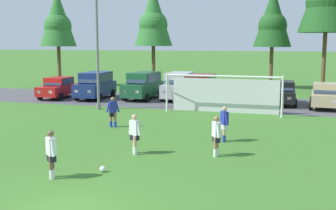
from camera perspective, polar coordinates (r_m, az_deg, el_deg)
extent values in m
plane|color=#3D7028|center=(25.82, 3.37, -1.81)|extent=(400.00, 400.00, 0.00)
cube|color=#4C4C51|center=(32.72, 6.25, 0.32)|extent=(52.00, 8.40, 0.01)
sphere|color=white|center=(15.48, -8.68, -8.41)|extent=(0.22, 0.22, 0.22)
sphere|color=black|center=(15.48, -8.68, -8.39)|extent=(0.08, 0.08, 0.08)
sphere|color=red|center=(15.45, -8.47, -8.44)|extent=(0.07, 0.07, 0.07)
cylinder|color=white|center=(26.79, 14.95, 0.93)|extent=(0.12, 0.12, 2.44)
cylinder|color=white|center=(28.04, -0.17, 1.54)|extent=(0.12, 0.12, 2.44)
cylinder|color=white|center=(27.05, 7.26, 3.82)|extent=(7.32, 0.20, 0.12)
cylinder|color=white|center=(27.66, 15.04, 1.41)|extent=(0.11, 1.94, 2.46)
cylinder|color=white|center=(28.88, 0.37, 1.98)|extent=(0.11, 1.94, 2.46)
cube|color=silver|center=(28.17, 7.57, 1.25)|extent=(6.95, 0.12, 2.20)
cylinder|color=tan|center=(19.87, 7.48, -3.77)|extent=(0.14, 0.14, 0.80)
cylinder|color=tan|center=(20.09, 7.47, -3.64)|extent=(0.14, 0.14, 0.80)
cylinder|color=#232D99|center=(19.92, 7.47, -4.45)|extent=(0.15, 0.15, 0.32)
cylinder|color=#232D99|center=(20.14, 7.46, -4.30)|extent=(0.15, 0.15, 0.32)
cube|color=silver|center=(19.91, 7.49, -2.80)|extent=(0.38, 0.40, 0.28)
cube|color=#232D99|center=(19.84, 7.51, -1.73)|extent=(0.42, 0.45, 0.60)
sphere|color=tan|center=(19.77, 7.54, -0.50)|extent=(0.22, 0.22, 0.22)
cylinder|color=#232D99|center=(19.61, 7.76, -1.91)|extent=(0.21, 0.24, 0.55)
cylinder|color=#232D99|center=(20.08, 7.27, -1.66)|extent=(0.21, 0.24, 0.55)
cylinder|color=#936B4C|center=(17.29, 6.31, -5.58)|extent=(0.14, 0.14, 0.80)
cylinder|color=#936B4C|center=(17.53, 6.51, -5.39)|extent=(0.14, 0.14, 0.80)
cylinder|color=white|center=(17.35, 6.30, -6.35)|extent=(0.15, 0.15, 0.32)
cylinder|color=white|center=(17.58, 6.50, -6.15)|extent=(0.15, 0.15, 0.32)
cube|color=black|center=(17.33, 6.43, -4.46)|extent=(0.37, 0.40, 0.28)
cube|color=white|center=(17.25, 6.45, -3.23)|extent=(0.41, 0.45, 0.60)
sphere|color=#936B4C|center=(17.17, 6.48, -1.82)|extent=(0.22, 0.22, 0.22)
cylinder|color=white|center=(17.02, 6.67, -3.46)|extent=(0.20, 0.24, 0.55)
cylinder|color=white|center=(17.50, 6.24, -3.13)|extent=(0.20, 0.24, 0.55)
cylinder|color=tan|center=(17.57, -4.41, -5.33)|extent=(0.14, 0.14, 0.80)
cylinder|color=tan|center=(17.83, -4.49, -5.13)|extent=(0.14, 0.14, 0.80)
cylinder|color=white|center=(17.63, -4.40, -6.09)|extent=(0.15, 0.15, 0.32)
cylinder|color=white|center=(17.89, -4.48, -5.87)|extent=(0.15, 0.15, 0.32)
cube|color=black|center=(17.63, -4.46, -4.22)|extent=(0.40, 0.33, 0.28)
cube|color=white|center=(17.55, -4.47, -3.00)|extent=(0.44, 0.36, 0.60)
sphere|color=tan|center=(17.47, -4.49, -1.62)|extent=(0.22, 0.22, 0.22)
cylinder|color=white|center=(17.36, -3.95, -3.19)|extent=(0.25, 0.17, 0.55)
cylinder|color=white|center=(17.75, -4.98, -2.95)|extent=(0.25, 0.17, 0.55)
cylinder|color=#936B4C|center=(23.28, -7.04, -1.97)|extent=(0.14, 0.14, 0.80)
cylinder|color=#936B4C|center=(23.38, -7.60, -1.94)|extent=(0.14, 0.14, 0.80)
cylinder|color=#1E38B7|center=(23.33, -7.03, -2.55)|extent=(0.15, 0.15, 0.32)
cylinder|color=#1E38B7|center=(23.42, -7.59, -2.52)|extent=(0.15, 0.15, 0.32)
cube|color=black|center=(23.27, -7.33, -1.18)|extent=(0.40, 0.38, 0.28)
cube|color=#232D99|center=(23.22, -7.35, -0.26)|extent=(0.45, 0.42, 0.60)
sphere|color=#936B4C|center=(23.16, -7.37, 0.80)|extent=(0.22, 0.22, 0.22)
cylinder|color=#232D99|center=(23.24, -6.73, -0.29)|extent=(0.24, 0.21, 0.55)
cylinder|color=#232D99|center=(23.20, -7.97, -0.33)|extent=(0.24, 0.21, 0.55)
cylinder|color=brown|center=(15.21, -15.12, -7.78)|extent=(0.14, 0.14, 0.80)
cylinder|color=brown|center=(14.99, -15.26, -8.02)|extent=(0.14, 0.14, 0.80)
cylinder|color=white|center=(15.27, -15.09, -8.64)|extent=(0.15, 0.15, 0.32)
cylinder|color=white|center=(15.06, -15.23, -8.90)|extent=(0.15, 0.15, 0.32)
cube|color=black|center=(15.01, -15.24, -6.72)|extent=(0.40, 0.38, 0.28)
cube|color=white|center=(14.92, -15.30, -5.31)|extent=(0.45, 0.42, 0.60)
sphere|color=brown|center=(14.83, -15.36, -3.70)|extent=(0.22, 0.22, 0.22)
cylinder|color=white|center=(15.17, -15.47, -5.18)|extent=(0.24, 0.21, 0.55)
cylinder|color=white|center=(14.68, -15.11, -5.61)|extent=(0.24, 0.21, 0.55)
cube|color=red|center=(36.14, -14.38, 1.98)|extent=(1.92, 4.25, 0.76)
cube|color=red|center=(36.20, -14.31, 3.11)|extent=(1.72, 2.15, 0.64)
cube|color=#28384C|center=(35.36, -15.07, 2.93)|extent=(1.54, 0.36, 0.55)
cube|color=#28384C|center=(35.80, -13.14, 3.09)|extent=(0.09, 1.79, 0.45)
cube|color=white|center=(34.11, -15.35, 1.66)|extent=(0.28, 0.09, 0.20)
cube|color=white|center=(34.62, -16.77, 1.70)|extent=(0.28, 0.09, 0.20)
cube|color=#B21414|center=(37.70, -12.20, 2.39)|extent=(0.28, 0.09, 0.20)
cube|color=#B21414|center=(38.16, -13.53, 2.41)|extent=(0.28, 0.09, 0.20)
cylinder|color=black|center=(34.62, -14.11, 1.09)|extent=(0.26, 0.65, 0.64)
cylinder|color=black|center=(35.52, -16.65, 1.17)|extent=(0.26, 0.65, 0.64)
cylinder|color=black|center=(36.90, -12.16, 1.59)|extent=(0.26, 0.65, 0.64)
cylinder|color=black|center=(37.75, -14.59, 1.65)|extent=(0.26, 0.65, 0.64)
cube|color=navy|center=(35.12, -9.65, 2.14)|extent=(2.10, 4.68, 1.00)
cube|color=navy|center=(35.22, -9.56, 3.67)|extent=(1.87, 3.07, 0.84)
cube|color=#28384C|center=(33.93, -10.52, 3.43)|extent=(1.63, 0.45, 0.71)
cube|color=#28384C|center=(34.88, -8.22, 3.65)|extent=(0.15, 2.55, 0.59)
cube|color=white|center=(32.86, -10.41, 1.79)|extent=(0.28, 0.09, 0.20)
cube|color=white|center=(33.30, -12.04, 1.83)|extent=(0.28, 0.09, 0.20)
cube|color=#B21414|center=(36.99, -7.50, 2.58)|extent=(0.28, 0.09, 0.20)
cube|color=#B21414|center=(37.39, -8.99, 2.61)|extent=(0.28, 0.09, 0.20)
cylinder|color=black|center=(33.51, -9.13, 1.00)|extent=(0.27, 0.65, 0.64)
cylinder|color=black|center=(34.30, -12.04, 1.09)|extent=(0.27, 0.65, 0.64)
cylinder|color=black|center=(36.12, -7.34, 1.57)|extent=(0.27, 0.65, 0.64)
cylinder|color=black|center=(36.86, -10.09, 1.64)|extent=(0.27, 0.65, 0.64)
cube|color=#194C2D|center=(34.48, -3.31, 2.13)|extent=(2.25, 4.73, 1.00)
cube|color=#194C2D|center=(34.57, -3.19, 3.68)|extent=(1.97, 3.13, 0.84)
cube|color=#28384C|center=(33.29, -4.19, 3.46)|extent=(1.64, 0.50, 0.71)
cube|color=#28384C|center=(34.22, -1.84, 3.64)|extent=(0.24, 2.55, 0.59)
cube|color=white|center=(32.21, -4.12, 1.78)|extent=(0.29, 0.10, 0.20)
cube|color=white|center=(32.67, -5.78, 1.85)|extent=(0.29, 0.10, 0.20)
cube|color=#B21414|center=(36.33, -1.09, 2.54)|extent=(0.29, 0.10, 0.20)
cube|color=#B21414|center=(36.74, -2.60, 2.60)|extent=(0.29, 0.10, 0.20)
cylinder|color=black|center=(32.86, -2.82, 0.95)|extent=(0.29, 0.66, 0.64)
cylinder|color=black|center=(33.67, -5.78, 1.10)|extent=(0.29, 0.66, 0.64)
cylinder|color=black|center=(35.46, -0.96, 1.51)|extent=(0.29, 0.66, 0.64)
cylinder|color=black|center=(36.21, -3.75, 1.63)|extent=(0.29, 0.66, 0.64)
cube|color=#B2B2BC|center=(34.05, 1.47, 2.07)|extent=(1.99, 4.64, 1.00)
cube|color=#B2B2BC|center=(34.16, 1.56, 3.64)|extent=(1.81, 3.03, 0.84)
cube|color=#28384C|center=(32.79, 0.96, 3.41)|extent=(1.62, 0.41, 0.71)
cube|color=#28384C|center=(33.96, 3.01, 3.60)|extent=(0.09, 2.55, 0.59)
cube|color=white|center=(31.74, 1.40, 1.70)|extent=(0.28, 0.09, 0.20)
cube|color=white|center=(32.01, -0.42, 1.76)|extent=(0.28, 0.09, 0.20)
cube|color=#B21414|center=(36.12, 3.15, 2.50)|extent=(0.28, 0.09, 0.20)
cube|color=#B21414|center=(36.35, 1.54, 2.55)|extent=(0.28, 0.09, 0.20)
cylinder|color=black|center=(32.51, 2.48, 0.88)|extent=(0.25, 0.64, 0.64)
cylinder|color=black|center=(32.99, -0.73, 0.99)|extent=(0.25, 0.64, 0.64)
cylinder|color=black|center=(35.28, 3.53, 1.46)|extent=(0.25, 0.64, 0.64)
cylinder|color=black|center=(35.72, 0.55, 1.56)|extent=(0.25, 0.64, 0.64)
cube|color=maroon|center=(31.76, 4.25, 1.59)|extent=(1.99, 4.64, 1.00)
cube|color=maroon|center=(31.86, 4.35, 3.27)|extent=(1.81, 3.04, 0.84)
cube|color=#28384C|center=(30.48, 3.72, 3.01)|extent=(1.62, 0.41, 0.71)
cube|color=#28384C|center=(31.66, 5.91, 3.22)|extent=(0.09, 2.55, 0.59)
cube|color=white|center=(29.45, 4.20, 1.16)|extent=(0.28, 0.09, 0.20)
cube|color=white|center=(29.71, 2.24, 1.24)|extent=(0.28, 0.09, 0.20)
cube|color=#B21414|center=(33.83, 6.01, 2.07)|extent=(0.28, 0.09, 0.20)
cube|color=#B21414|center=(34.06, 4.29, 2.13)|extent=(0.28, 0.09, 0.20)
cylinder|color=black|center=(30.23, 5.35, 0.28)|extent=(0.25, 0.64, 0.64)
cylinder|color=black|center=(30.69, 1.89, 0.43)|extent=(0.25, 0.64, 0.64)
cylinder|color=black|center=(33.00, 6.42, 0.94)|extent=(0.25, 0.64, 0.64)
cylinder|color=black|center=(33.42, 3.23, 1.07)|extent=(0.25, 0.64, 0.64)
cube|color=silver|center=(32.33, 10.73, 1.37)|extent=(2.02, 4.29, 0.76)
cube|color=silver|center=(32.40, 10.81, 2.63)|extent=(1.76, 2.18, 0.64)
cube|color=#28384C|center=(31.45, 10.53, 2.43)|extent=(1.54, 0.39, 0.55)
cube|color=#28384C|center=(32.28, 12.28, 2.57)|extent=(0.13, 1.78, 0.45)
cube|color=white|center=(30.23, 11.05, 0.98)|extent=(0.28, 0.09, 0.20)
cube|color=white|center=(30.39, 9.21, 1.07)|extent=(0.28, 0.09, 0.20)
cube|color=#B21414|center=(34.28, 12.09, 1.81)|extent=(0.28, 0.09, 0.20)
cube|color=#B21414|center=(34.42, 10.46, 1.88)|extent=(0.28, 0.09, 0.20)
cylinder|color=black|center=(30.97, 11.98, 0.33)|extent=(0.27, 0.65, 0.64)
cylinder|color=black|center=(31.25, 8.71, 0.48)|extent=(0.27, 0.65, 0.64)
cylinder|color=black|center=(33.53, 12.58, 0.91)|extent=(0.27, 0.65, 0.64)
cylinder|color=black|center=(33.79, 9.55, 1.05)|extent=(0.27, 0.65, 0.64)
cube|color=black|center=(32.51, 14.92, 1.27)|extent=(1.95, 4.26, 0.76)
cube|color=black|center=(32.58, 14.96, 2.53)|extent=(1.73, 2.16, 0.64)
cube|color=#28384C|center=(31.62, 14.97, 2.32)|extent=(1.54, 0.37, 0.55)
cube|color=#28384C|center=(32.60, 16.43, 2.47)|extent=(0.10, 1.79, 0.45)
cube|color=white|center=(30.46, 15.86, 0.87)|extent=(0.28, 0.09, 0.20)
cube|color=white|center=(30.45, 14.00, 0.94)|extent=(0.28, 0.09, 0.20)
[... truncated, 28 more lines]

